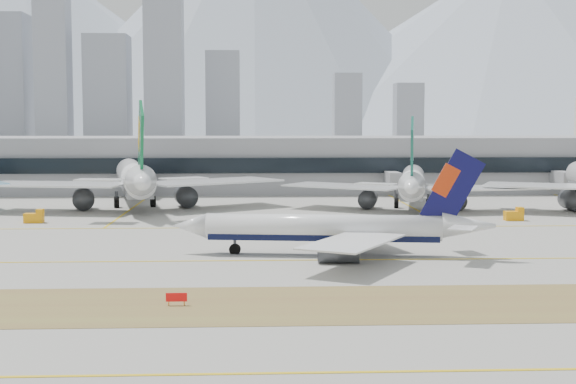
{
  "coord_description": "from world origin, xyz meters",
  "views": [
    {
      "loc": [
        -4.08,
        -114.1,
        18.86
      ],
      "look_at": [
        1.79,
        18.0,
        7.5
      ],
      "focal_mm": 50.0,
      "sensor_mm": 36.0,
      "label": 1
    }
  ],
  "objects_px": {
    "terminal": "(267,163)",
    "widebody_cathay": "(412,184)",
    "taxiing_airliner": "(335,229)",
    "widebody_eva": "(135,180)"
  },
  "relations": [
    {
      "from": "terminal",
      "to": "widebody_cathay",
      "type": "bearing_deg",
      "value": -59.85
    },
    {
      "from": "widebody_eva",
      "to": "widebody_cathay",
      "type": "distance_m",
      "value": 61.85
    },
    {
      "from": "widebody_eva",
      "to": "widebody_cathay",
      "type": "height_order",
      "value": "widebody_eva"
    },
    {
      "from": "widebody_cathay",
      "to": "terminal",
      "type": "height_order",
      "value": "widebody_cathay"
    },
    {
      "from": "taxiing_airliner",
      "to": "terminal",
      "type": "xyz_separation_m",
      "value": [
        -7.66,
        115.74,
        3.75
      ]
    },
    {
      "from": "widebody_eva",
      "to": "widebody_cathay",
      "type": "relative_size",
      "value": 1.15
    },
    {
      "from": "widebody_eva",
      "to": "terminal",
      "type": "bearing_deg",
      "value": -43.28
    },
    {
      "from": "widebody_cathay",
      "to": "taxiing_airliner",
      "type": "bearing_deg",
      "value": 171.0
    },
    {
      "from": "taxiing_airliner",
      "to": "widebody_cathay",
      "type": "relative_size",
      "value": 0.82
    },
    {
      "from": "taxiing_airliner",
      "to": "widebody_eva",
      "type": "distance_m",
      "value": 76.82
    }
  ]
}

